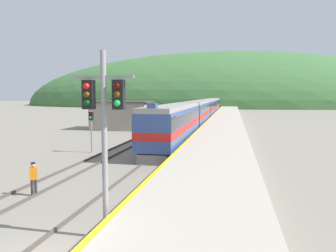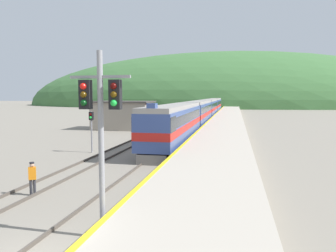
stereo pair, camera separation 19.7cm
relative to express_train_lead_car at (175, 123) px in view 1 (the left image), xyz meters
The scene contains 12 objects.
track_main 46.04m from the express_train_lead_car, 90.00° to the left, with size 1.52×180.00×0.16m.
track_siding 46.28m from the express_train_lead_car, 95.82° to the left, with size 1.52×180.00×0.16m.
platform 26.43m from the express_train_lead_car, 80.22° to the left, with size 5.55×140.00×1.09m.
distant_hills 131.88m from the express_train_lead_car, 90.00° to the left, with size 202.96×91.33×51.75m.
station_shed 17.88m from the express_train_lead_car, 126.33° to the left, with size 8.88×5.88×4.24m.
express_train_lead_car is the anchor object (origin of this frame).
carriage_second 21.21m from the express_train_lead_car, 90.00° to the left, with size 2.92×20.36×4.17m.
carriage_third 42.45m from the express_train_lead_car, 90.00° to the left, with size 2.92×20.36×4.17m.
carriage_fourth 63.70m from the express_train_lead_car, 90.00° to the left, with size 2.92×20.36×4.17m.
signal_mast_main 21.86m from the express_train_lead_car, 86.41° to the right, with size 2.20×0.42×6.65m.
signal_post_siding 8.51m from the express_train_lead_car, 140.53° to the right, with size 0.36×0.42×3.69m.
track_worker 18.25m from the express_train_lead_car, 103.12° to the right, with size 0.42×0.37×1.73m.
Camera 1 is at (5.76, -8.39, 5.12)m, focal length 35.00 mm.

